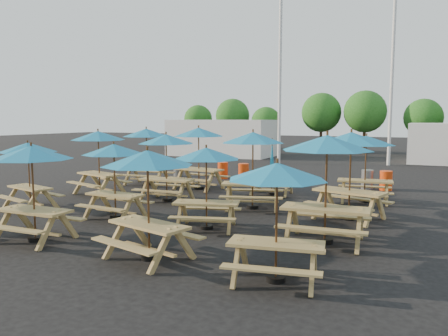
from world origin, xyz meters
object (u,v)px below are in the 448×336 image
at_px(picnic_unit_4, 32,159).
at_px(picnic_unit_10, 253,143).
at_px(picnic_unit_14, 351,144).
at_px(picnic_unit_12, 277,179).
at_px(picnic_unit_1, 28,152).
at_px(waste_bin_0, 178,168).
at_px(picnic_unit_13, 327,150).
at_px(waste_bin_1, 223,170).
at_px(picnic_unit_11, 272,172).
at_px(waste_bin_4, 386,181).
at_px(picnic_unit_7, 199,136).
at_px(picnic_unit_8, 148,165).
at_px(picnic_unit_5, 114,154).
at_px(picnic_unit_9, 206,159).
at_px(picnic_unit_6, 166,144).
at_px(waste_bin_3, 367,179).
at_px(picnic_unit_3, 146,136).
at_px(picnic_unit_2, 98,140).
at_px(waste_bin_2, 244,172).
at_px(picnic_unit_15, 366,145).

bearing_deg(picnic_unit_4, picnic_unit_10, 58.24).
distance_m(picnic_unit_4, picnic_unit_14, 8.42).
relative_size(picnic_unit_12, picnic_unit_14, 0.84).
bearing_deg(picnic_unit_14, picnic_unit_12, -78.14).
height_order(picnic_unit_1, waste_bin_0, picnic_unit_1).
bearing_deg(picnic_unit_14, picnic_unit_10, -168.94).
xyz_separation_m(picnic_unit_13, waste_bin_0, (-9.31, 8.76, -1.79)).
xyz_separation_m(picnic_unit_12, waste_bin_1, (-6.67, 11.79, -1.45)).
relative_size(picnic_unit_11, picnic_unit_14, 0.84).
relative_size(picnic_unit_13, waste_bin_4, 3.22).
bearing_deg(picnic_unit_7, picnic_unit_11, 7.39).
bearing_deg(picnic_unit_8, waste_bin_4, 86.40).
xyz_separation_m(picnic_unit_1, picnic_unit_5, (3.38, 0.09, 0.03)).
distance_m(picnic_unit_7, picnic_unit_8, 9.08).
xyz_separation_m(picnic_unit_9, waste_bin_4, (3.70, 8.66, -1.47)).
bearing_deg(picnic_unit_6, waste_bin_1, 93.46).
relative_size(waste_bin_3, waste_bin_4, 1.00).
bearing_deg(picnic_unit_5, waste_bin_0, 112.91).
distance_m(picnic_unit_11, waste_bin_1, 4.93).
bearing_deg(picnic_unit_13, picnic_unit_6, 151.16).
bearing_deg(waste_bin_0, picnic_unit_14, -32.70).
bearing_deg(picnic_unit_9, waste_bin_0, 108.24).
xyz_separation_m(waste_bin_1, waste_bin_4, (7.51, -0.34, 0.00)).
relative_size(picnic_unit_7, picnic_unit_11, 1.18).
xyz_separation_m(picnic_unit_3, picnic_unit_9, (5.97, -5.76, -0.27)).
bearing_deg(picnic_unit_13, picnic_unit_12, -99.42).
xyz_separation_m(picnic_unit_5, picnic_unit_10, (3.11, 3.02, 0.26)).
relative_size(picnic_unit_3, picnic_unit_5, 1.13).
bearing_deg(waste_bin_0, picnic_unit_10, -42.54).
distance_m(picnic_unit_2, picnic_unit_7, 3.96).
relative_size(picnic_unit_8, picnic_unit_9, 1.03).
relative_size(picnic_unit_7, picnic_unit_12, 1.18).
height_order(picnic_unit_7, picnic_unit_12, picnic_unit_7).
height_order(picnic_unit_8, waste_bin_2, picnic_unit_8).
bearing_deg(picnic_unit_5, picnic_unit_7, 96.36).
bearing_deg(picnic_unit_8, waste_bin_3, 89.85).
relative_size(waste_bin_2, waste_bin_4, 1.00).
bearing_deg(picnic_unit_1, picnic_unit_2, 99.80).
bearing_deg(waste_bin_1, picnic_unit_13, -52.38).
distance_m(picnic_unit_10, waste_bin_2, 6.76).
xyz_separation_m(picnic_unit_4, waste_bin_4, (6.87, 11.42, -1.57)).
bearing_deg(picnic_unit_12, picnic_unit_11, 99.27).
bearing_deg(picnic_unit_2, picnic_unit_11, 40.09).
distance_m(picnic_unit_1, picnic_unit_9, 6.35).
height_order(picnic_unit_8, picnic_unit_15, picnic_unit_15).
bearing_deg(picnic_unit_8, picnic_unit_7, 126.08).
bearing_deg(picnic_unit_2, picnic_unit_4, -47.01).
bearing_deg(picnic_unit_8, picnic_unit_4, -165.62).
xyz_separation_m(picnic_unit_12, waste_bin_4, (0.84, 11.46, -1.45)).
relative_size(picnic_unit_5, picnic_unit_12, 1.02).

